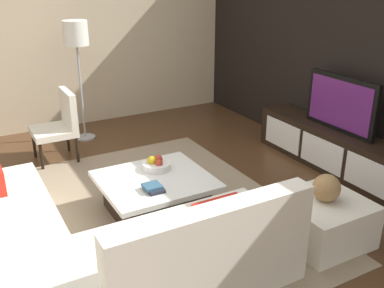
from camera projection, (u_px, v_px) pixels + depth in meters
The scene contains 14 objects.
ground_plane at pixel (151, 220), 4.27m from camera, with size 14.00×14.00×0.00m, color #4C301C.
feature_wall_back at pixel (367, 50), 4.97m from camera, with size 6.40×0.12×2.80m, color black.
side_wall_left at pixel (71, 31), 6.44m from camera, with size 0.12×5.20×2.80m, color beige.
area_rug at pixel (147, 215), 4.35m from camera, with size 3.34×2.72×0.01m, color gray.
media_console at pixel (335, 150), 5.26m from camera, with size 2.28×0.45×0.50m.
television at pixel (341, 104), 5.05m from camera, with size 1.00×0.06×0.64m.
sectional_couch at pixel (76, 248), 3.37m from camera, with size 2.36×2.42×0.81m.
coffee_table at pixel (156, 195), 4.32m from camera, with size 0.95×1.04×0.38m.
accent_chair_near at pixel (60, 122), 5.48m from camera, with size 0.53×0.51×0.87m.
floor_lamp at pixel (76, 40), 5.81m from camera, with size 0.33×0.33×1.63m.
ottoman at pixel (322, 220), 3.89m from camera, with size 0.70×0.70×0.40m, color silver.
fruit_bowl at pixel (156, 165), 4.43m from camera, with size 0.28×0.28×0.14m.
decorative_ball at pixel (326, 188), 3.77m from camera, with size 0.24×0.24×0.24m, color #997247.
book_stack at pixel (153, 188), 4.02m from camera, with size 0.21×0.17×0.06m.
Camera 1 is at (3.42, -1.44, 2.27)m, focal length 41.38 mm.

